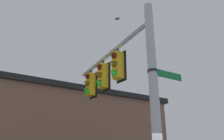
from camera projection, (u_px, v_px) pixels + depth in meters
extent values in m
cylinder|color=#ADB2B7|center=(155.00, 103.00, 6.83)|extent=(0.27, 0.27, 6.69)
cylinder|color=#ADB2B7|center=(110.00, 54.00, 10.02)|extent=(5.27, 1.01, 0.18)
cylinder|color=black|center=(118.00, 51.00, 9.41)|extent=(0.08, 0.08, 0.18)
cube|color=gold|center=(118.00, 66.00, 9.17)|extent=(0.36, 0.30, 1.05)
sphere|color=#590F0F|center=(114.00, 56.00, 9.20)|extent=(0.22, 0.22, 0.22)
cube|color=gold|center=(114.00, 53.00, 9.23)|extent=(0.24, 0.20, 0.03)
sphere|color=brown|center=(114.00, 64.00, 9.06)|extent=(0.22, 0.22, 0.22)
cube|color=gold|center=(114.00, 62.00, 9.09)|extent=(0.24, 0.20, 0.03)
sphere|color=#1EE533|center=(114.00, 73.00, 8.93)|extent=(0.22, 0.22, 0.22)
cube|color=gold|center=(114.00, 71.00, 8.96)|extent=(0.24, 0.20, 0.03)
cube|color=black|center=(121.00, 67.00, 9.27)|extent=(0.54, 0.03, 1.22)
cylinder|color=black|center=(103.00, 63.00, 10.39)|extent=(0.08, 0.08, 0.18)
cube|color=gold|center=(103.00, 76.00, 10.15)|extent=(0.36, 0.30, 1.05)
sphere|color=#590F0F|center=(100.00, 67.00, 10.18)|extent=(0.22, 0.22, 0.22)
cube|color=gold|center=(99.00, 65.00, 10.21)|extent=(0.24, 0.20, 0.03)
sphere|color=brown|center=(99.00, 75.00, 10.05)|extent=(0.22, 0.22, 0.22)
cube|color=gold|center=(99.00, 73.00, 10.07)|extent=(0.24, 0.20, 0.03)
sphere|color=#1EE533|center=(99.00, 83.00, 9.91)|extent=(0.22, 0.22, 0.22)
cube|color=gold|center=(99.00, 81.00, 9.94)|extent=(0.24, 0.20, 0.03)
cube|color=black|center=(106.00, 77.00, 10.25)|extent=(0.54, 0.03, 1.22)
cylinder|color=black|center=(91.00, 72.00, 11.38)|extent=(0.08, 0.08, 0.18)
cube|color=gold|center=(91.00, 85.00, 11.14)|extent=(0.36, 0.30, 1.05)
sphere|color=#590F0F|center=(88.00, 77.00, 11.17)|extent=(0.22, 0.22, 0.22)
cube|color=gold|center=(87.00, 75.00, 11.19)|extent=(0.24, 0.20, 0.03)
sphere|color=brown|center=(87.00, 84.00, 11.03)|extent=(0.22, 0.22, 0.22)
cube|color=gold|center=(87.00, 82.00, 11.06)|extent=(0.24, 0.20, 0.03)
sphere|color=#1EE533|center=(87.00, 91.00, 10.89)|extent=(0.22, 0.22, 0.22)
cube|color=gold|center=(87.00, 89.00, 10.92)|extent=(0.24, 0.20, 0.03)
cube|color=black|center=(94.00, 85.00, 11.23)|extent=(0.54, 0.03, 1.22)
cube|color=#147238|center=(169.00, 75.00, 7.49)|extent=(0.18, 0.96, 0.22)
cube|color=white|center=(169.00, 75.00, 7.49)|extent=(0.16, 0.96, 0.04)
cylinder|color=#262626|center=(152.00, 71.00, 7.20)|extent=(0.31, 0.31, 0.08)
ellipsoid|color=#4C4742|center=(117.00, 19.00, 10.92)|extent=(0.08, 0.22, 0.07)
cube|color=#4C4742|center=(117.00, 19.00, 10.94)|extent=(0.25, 0.07, 0.02)
cube|color=#4C4742|center=(118.00, 18.00, 10.91)|extent=(0.24, 0.07, 0.10)
cube|color=black|center=(58.00, 104.00, 16.12)|extent=(10.07, 13.10, 0.30)
sphere|color=#28602D|center=(45.00, 117.00, 17.32)|extent=(3.19, 3.19, 3.19)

